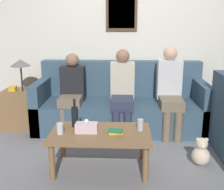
# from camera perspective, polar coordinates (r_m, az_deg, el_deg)

# --- Properties ---
(ground_plane) EXTENTS (16.00, 16.00, 0.00)m
(ground_plane) POSITION_cam_1_polar(r_m,az_deg,el_deg) (3.80, 1.53, -9.31)
(ground_plane) COLOR gray
(wall_back) EXTENTS (9.00, 0.08, 2.60)m
(wall_back) POSITION_cam_1_polar(r_m,az_deg,el_deg) (4.49, 1.92, 11.65)
(wall_back) COLOR silver
(wall_back) RESTS_ON ground_plane
(couch_main) EXTENTS (2.45, 0.91, 0.96)m
(couch_main) POSITION_cam_1_polar(r_m,az_deg,el_deg) (4.20, 1.71, -2.22)
(couch_main) COLOR #385166
(couch_main) RESTS_ON ground_plane
(coffee_table) EXTENTS (1.05, 0.61, 0.42)m
(coffee_table) POSITION_cam_1_polar(r_m,az_deg,el_deg) (3.00, -2.37, -8.52)
(coffee_table) COLOR olive
(coffee_table) RESTS_ON ground_plane
(side_table_with_lamp) EXTENTS (0.49, 0.49, 1.02)m
(side_table_with_lamp) POSITION_cam_1_polar(r_m,az_deg,el_deg) (4.43, -18.16, -2.07)
(side_table_with_lamp) COLOR olive
(side_table_with_lamp) RESTS_ON ground_plane
(wine_bottle) EXTENTS (0.07, 0.07, 0.32)m
(wine_bottle) POSITION_cam_1_polar(r_m,az_deg,el_deg) (3.10, -7.56, -4.29)
(wine_bottle) COLOR black
(wine_bottle) RESTS_ON coffee_table
(drinking_glass) EXTENTS (0.07, 0.07, 0.11)m
(drinking_glass) POSITION_cam_1_polar(r_m,az_deg,el_deg) (2.95, -10.52, -6.74)
(drinking_glass) COLOR silver
(drinking_glass) RESTS_ON coffee_table
(book_stack) EXTENTS (0.16, 0.12, 0.04)m
(book_stack) POSITION_cam_1_polar(r_m,az_deg,el_deg) (2.93, 0.72, -7.46)
(book_stack) COLOR gold
(book_stack) RESTS_ON coffee_table
(soda_can) EXTENTS (0.07, 0.07, 0.12)m
(soda_can) POSITION_cam_1_polar(r_m,az_deg,el_deg) (3.01, 5.78, -6.04)
(soda_can) COLOR #BCBCC1
(soda_can) RESTS_ON coffee_table
(tissue_box) EXTENTS (0.23, 0.12, 0.15)m
(tissue_box) POSITION_cam_1_polar(r_m,az_deg,el_deg) (2.96, -5.18, -6.56)
(tissue_box) COLOR silver
(tissue_box) RESTS_ON coffee_table
(person_left) EXTENTS (0.34, 0.57, 1.11)m
(person_left) POSITION_cam_1_polar(r_m,az_deg,el_deg) (4.03, -8.17, 1.00)
(person_left) COLOR #756651
(person_left) RESTS_ON ground_plane
(person_middle) EXTENTS (0.34, 0.66, 1.17)m
(person_middle) POSITION_cam_1_polar(r_m,az_deg,el_deg) (3.95, 2.11, 1.15)
(person_middle) COLOR #2D334C
(person_middle) RESTS_ON ground_plane
(person_right) EXTENTS (0.34, 0.65, 1.21)m
(person_right) POSITION_cam_1_polar(r_m,az_deg,el_deg) (4.00, 11.69, 1.33)
(person_right) COLOR #756651
(person_right) RESTS_ON ground_plane
(teddy_bear) EXTENTS (0.20, 0.20, 0.32)m
(teddy_bear) POSITION_cam_1_polar(r_m,az_deg,el_deg) (3.32, 17.64, -11.16)
(teddy_bear) COLOR beige
(teddy_bear) RESTS_ON ground_plane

